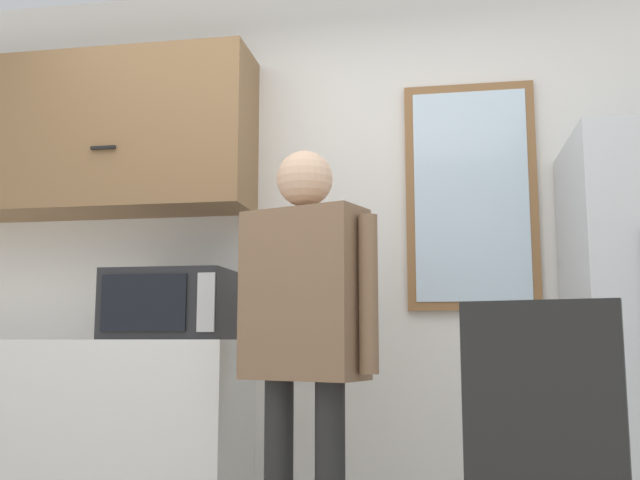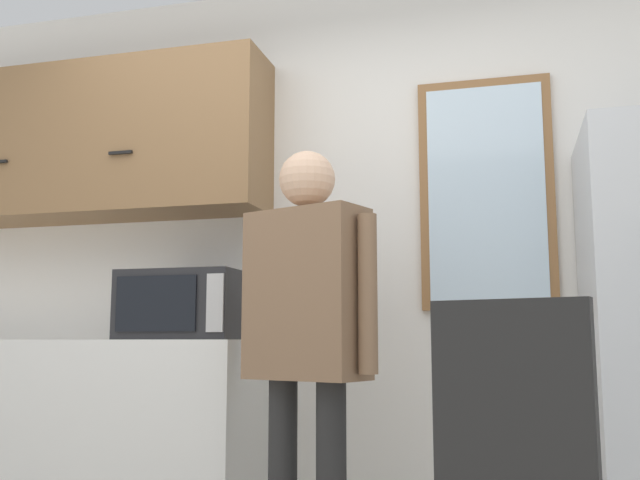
% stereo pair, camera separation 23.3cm
% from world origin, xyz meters
% --- Properties ---
extents(back_wall, '(6.00, 0.06, 2.70)m').
position_xyz_m(back_wall, '(0.00, 1.74, 1.35)').
color(back_wall, white).
rests_on(back_wall, ground_plane).
extents(counter, '(1.96, 0.56, 0.92)m').
position_xyz_m(counter, '(-1.22, 1.42, 0.46)').
color(counter, silver).
rests_on(counter, ground_plane).
extents(upper_cabinets, '(1.96, 0.38, 0.77)m').
position_xyz_m(upper_cabinets, '(-1.22, 1.53, 1.91)').
color(upper_cabinets, olive).
extents(microwave, '(0.53, 0.39, 0.30)m').
position_xyz_m(microwave, '(-0.54, 1.37, 1.07)').
color(microwave, '#232326').
rests_on(microwave, counter).
extents(person, '(0.58, 0.37, 1.65)m').
position_xyz_m(person, '(0.12, 1.03, 1.01)').
color(person, black).
rests_on(person, ground_plane).
extents(window, '(0.60, 0.05, 1.06)m').
position_xyz_m(window, '(0.78, 1.69, 1.58)').
color(window, olive).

